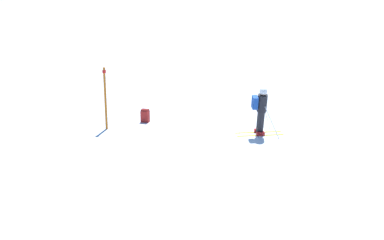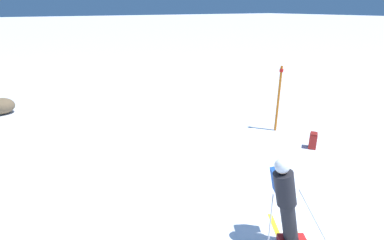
% 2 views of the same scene
% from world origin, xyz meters
% --- Properties ---
extents(ground_plane, '(300.00, 300.00, 0.00)m').
position_xyz_m(ground_plane, '(0.00, 0.00, 0.00)').
color(ground_plane, white).
extents(skier, '(1.46, 1.69, 1.81)m').
position_xyz_m(skier, '(-0.68, 0.13, 1.00)').
color(skier, yellow).
rests_on(skier, ground).
extents(spare_backpack, '(0.37, 0.35, 0.50)m').
position_xyz_m(spare_backpack, '(3.21, 2.45, 0.24)').
color(spare_backpack, '#AD231E').
rests_on(spare_backpack, ground).
extents(trail_marker, '(0.13, 0.13, 2.29)m').
position_xyz_m(trail_marker, '(3.28, 4.06, 1.25)').
color(trail_marker, orange).
rests_on(trail_marker, ground).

